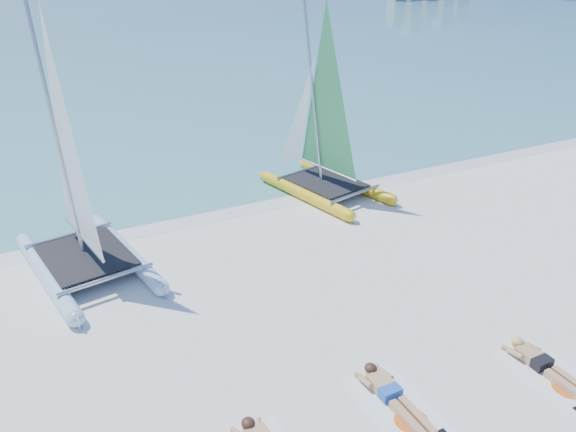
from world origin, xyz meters
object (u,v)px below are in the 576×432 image
object	(u,v)px
catamaran_yellow	(318,131)
sunbather_b	(392,394)
sunbather_c	(544,364)
catamaran_blue	(74,195)
towel_c	(551,376)
towel_b	(398,407)

from	to	relation	value
catamaran_yellow	sunbather_b	distance (m)	9.38
sunbather_c	catamaran_blue	bearing A→B (deg)	132.34
towel_c	sunbather_b	bearing A→B (deg)	164.29
towel_b	catamaran_yellow	bearing A→B (deg)	68.90
catamaran_blue	towel_c	xyz separation A→B (m)	(6.75, -7.60, -1.87)
catamaran_yellow	catamaran_blue	bearing A→B (deg)	-178.59
catamaran_blue	towel_b	world-z (taller)	catamaran_blue
towel_b	sunbather_b	bearing A→B (deg)	90.00
towel_c	sunbather_c	size ratio (longest dim) A/B	1.07
catamaran_yellow	sunbather_c	world-z (taller)	catamaran_yellow
catamaran_blue	catamaran_yellow	distance (m)	7.47
towel_b	sunbather_b	xyz separation A→B (m)	(0.00, 0.19, 0.11)
towel_b	towel_c	bearing A→B (deg)	-12.12
catamaran_yellow	sunbather_b	size ratio (longest dim) A/B	3.43
sunbather_c	sunbather_b	bearing A→B (deg)	167.88
catamaran_blue	sunbather_c	xyz separation A→B (m)	(6.75, -7.40, -1.77)
catamaran_blue	towel_b	distance (m)	8.19
sunbather_b	sunbather_c	size ratio (longest dim) A/B	1.00
catamaran_blue	towel_b	xyz separation A→B (m)	(3.86, -6.98, -1.87)
catamaran_blue	sunbather_c	distance (m)	10.17
towel_b	sunbather_c	distance (m)	2.91
towel_c	catamaran_blue	bearing A→B (deg)	131.61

